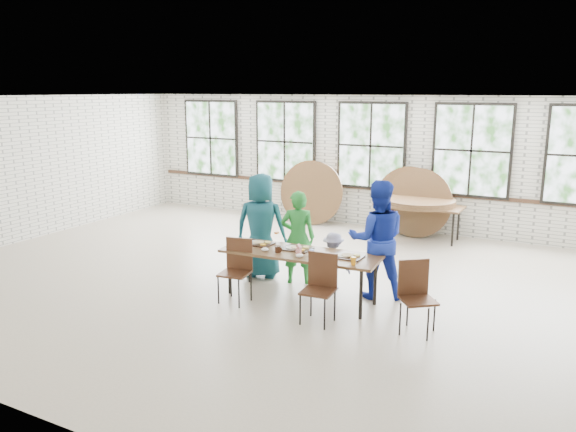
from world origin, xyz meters
The scene contains 13 objects.
room centered at (0.00, 4.44, 1.83)m, with size 12.00×12.00×12.00m.
dining_table centered at (0.67, -0.47, 0.69)m, with size 2.44×0.95×0.74m.
chair_near_left centered at (-0.15, -0.96, 0.56)m, with size 0.48×0.46×0.95m.
chair_near_right centered at (1.27, -1.07, 0.56)m, with size 0.45×0.44×0.95m.
chair_spare centered at (2.51, -0.79, 0.56)m, with size 0.58×0.58×0.95m.
adult_teal centered at (-0.40, 0.18, 0.89)m, with size 0.87×0.56×1.77m, color navy.
adult_green centered at (0.30, 0.18, 0.77)m, with size 0.56×0.37×1.54m, color #22822E.
toddler centered at (0.93, 0.18, 0.46)m, with size 0.60×0.34×0.92m, color #171647.
adult_blue centered at (1.64, 0.18, 0.91)m, with size 0.88×0.69×1.81m, color #172DA4.
storage_table centered at (1.31, 3.87, 0.69)m, with size 1.83×0.81×0.74m.
tabletop_clutter centered at (0.77, -0.51, 0.77)m, with size 1.96×0.57×0.11m.
round_tops_stacked centered at (1.31, 3.87, 0.80)m, with size 1.50×1.50×0.13m.
round_tops_leaning centered at (-0.13, 4.13, 0.73)m, with size 4.14×0.48×1.49m.
Camera 1 is at (4.26, -7.69, 3.11)m, focal length 35.00 mm.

